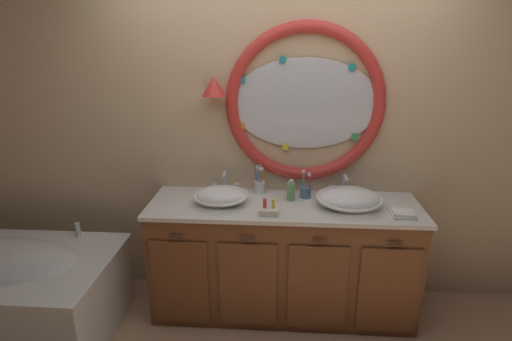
# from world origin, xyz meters

# --- Properties ---
(ground_plane) EXTENTS (14.00, 14.00, 0.00)m
(ground_plane) POSITION_xyz_m (0.00, 0.00, 0.00)
(ground_plane) COLOR tan
(back_wall_assembly) EXTENTS (6.40, 0.26, 2.60)m
(back_wall_assembly) POSITION_xyz_m (0.01, 0.58, 1.33)
(back_wall_assembly) COLOR #D6B78E
(back_wall_assembly) RESTS_ON ground_plane
(vanity_counter) EXTENTS (1.94, 0.62, 0.87)m
(vanity_counter) POSITION_xyz_m (0.04, 0.26, 0.44)
(vanity_counter) COLOR brown
(vanity_counter) RESTS_ON ground_plane
(sink_basin_left) EXTENTS (0.39, 0.39, 0.12)m
(sink_basin_left) POSITION_xyz_m (-0.41, 0.24, 0.93)
(sink_basin_left) COLOR white
(sink_basin_left) RESTS_ON vanity_counter
(sink_basin_right) EXTENTS (0.46, 0.46, 0.13)m
(sink_basin_right) POSITION_xyz_m (0.49, 0.24, 0.94)
(sink_basin_right) COLOR white
(sink_basin_right) RESTS_ON vanity_counter
(faucet_set_left) EXTENTS (0.23, 0.13, 0.17)m
(faucet_set_left) POSITION_xyz_m (-0.41, 0.47, 0.94)
(faucet_set_left) COLOR silver
(faucet_set_left) RESTS_ON vanity_counter
(faucet_set_right) EXTENTS (0.24, 0.13, 0.16)m
(faucet_set_right) POSITION_xyz_m (0.49, 0.47, 0.94)
(faucet_set_right) COLOR silver
(faucet_set_right) RESTS_ON vanity_counter
(toothbrush_holder_left) EXTENTS (0.09, 0.09, 0.22)m
(toothbrush_holder_left) POSITION_xyz_m (-0.14, 0.46, 0.93)
(toothbrush_holder_left) COLOR white
(toothbrush_holder_left) RESTS_ON vanity_counter
(toothbrush_holder_right) EXTENTS (0.09, 0.09, 0.22)m
(toothbrush_holder_right) POSITION_xyz_m (0.20, 0.39, 0.92)
(toothbrush_holder_right) COLOR slate
(toothbrush_holder_right) RESTS_ON vanity_counter
(soap_dispenser) EXTENTS (0.06, 0.07, 0.16)m
(soap_dispenser) POSITION_xyz_m (0.09, 0.33, 0.94)
(soap_dispenser) COLOR #6BAD66
(soap_dispenser) RESTS_ON vanity_counter
(folded_hand_towel) EXTENTS (0.15, 0.13, 0.03)m
(folded_hand_towel) POSITION_xyz_m (0.83, 0.11, 0.89)
(folded_hand_towel) COLOR white
(folded_hand_towel) RESTS_ON vanity_counter
(toiletry_basket) EXTENTS (0.13, 0.11, 0.11)m
(toiletry_basket) POSITION_xyz_m (-0.06, 0.08, 0.90)
(toiletry_basket) COLOR beige
(toiletry_basket) RESTS_ON vanity_counter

